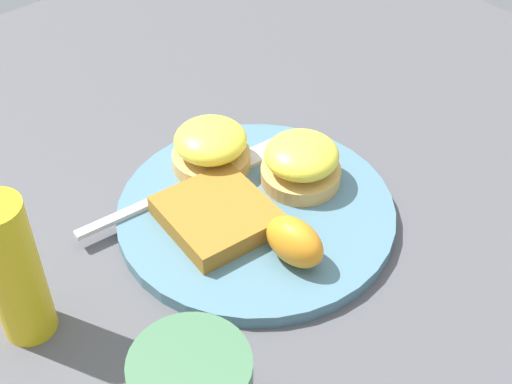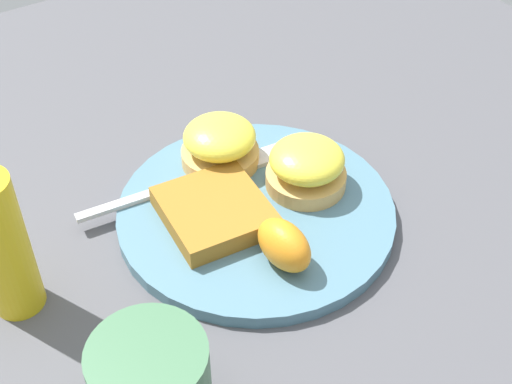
% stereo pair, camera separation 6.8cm
% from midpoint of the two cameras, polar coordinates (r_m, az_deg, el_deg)
% --- Properties ---
extents(ground_plane, '(1.10, 1.10, 0.00)m').
position_cam_midpoint_polar(ground_plane, '(0.70, 2.77, -2.19)').
color(ground_plane, '#4C4C51').
extents(plate, '(0.27, 0.27, 0.01)m').
position_cam_midpoint_polar(plate, '(0.70, 2.79, -1.77)').
color(plate, slate).
rests_on(plate, ground_plane).
extents(sandwich_benedict_left, '(0.08, 0.08, 0.05)m').
position_cam_midpoint_polar(sandwich_benedict_left, '(0.70, 6.89, 1.89)').
color(sandwich_benedict_left, tan).
rests_on(sandwich_benedict_left, plate).
extents(sandwich_benedict_right, '(0.08, 0.08, 0.05)m').
position_cam_midpoint_polar(sandwich_benedict_right, '(0.73, -0.25, 3.78)').
color(sandwich_benedict_right, tan).
rests_on(sandwich_benedict_right, plate).
extents(hashbrown_patty, '(0.11, 0.10, 0.02)m').
position_cam_midpoint_polar(hashbrown_patty, '(0.67, -0.46, -1.64)').
color(hashbrown_patty, '#9D6823').
rests_on(hashbrown_patty, plate).
extents(orange_wedge, '(0.06, 0.04, 0.04)m').
position_cam_midpoint_polar(orange_wedge, '(0.63, 5.36, -4.40)').
color(orange_wedge, orange).
rests_on(orange_wedge, plate).
extents(fork, '(0.04, 0.24, 0.00)m').
position_cam_midpoint_polar(fork, '(0.72, -1.37, 1.17)').
color(fork, silver).
rests_on(fork, plate).
extents(condiment_bottle, '(0.04, 0.04, 0.14)m').
position_cam_midpoint_polar(condiment_bottle, '(0.60, -16.67, -4.35)').
color(condiment_bottle, gold).
rests_on(condiment_bottle, ground_plane).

